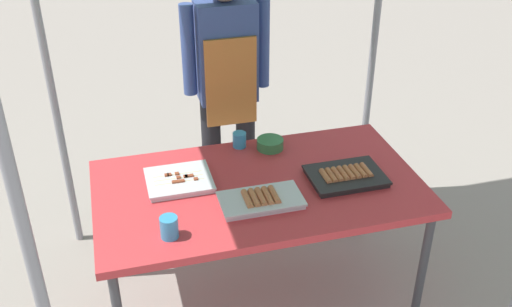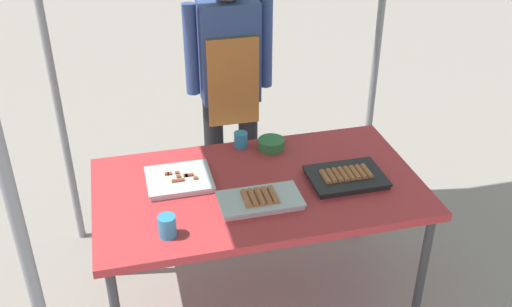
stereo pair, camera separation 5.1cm
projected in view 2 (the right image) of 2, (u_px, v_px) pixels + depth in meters
ground_plane at (258, 297)px, 3.29m from camera, size 18.00×18.00×0.00m
stall_table at (258, 194)px, 2.94m from camera, size 1.60×0.90×0.75m
tray_grilled_sausages at (346, 177)px, 2.94m from camera, size 0.37×0.27×0.05m
tray_meat_skewers at (179, 180)px, 2.92m from camera, size 0.32×0.28×0.04m
tray_pork_links at (260, 200)px, 2.76m from camera, size 0.39×0.21×0.05m
condiment_bowl at (271, 144)px, 3.20m from camera, size 0.14×0.14×0.06m
drink_cup_near_edge at (240, 140)px, 3.22m from camera, size 0.07×0.07×0.08m
drink_cup_by_wok at (167, 226)px, 2.54m from camera, size 0.08×0.08×0.10m
vendor_woman at (230, 75)px, 3.50m from camera, size 0.52×0.23×1.65m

